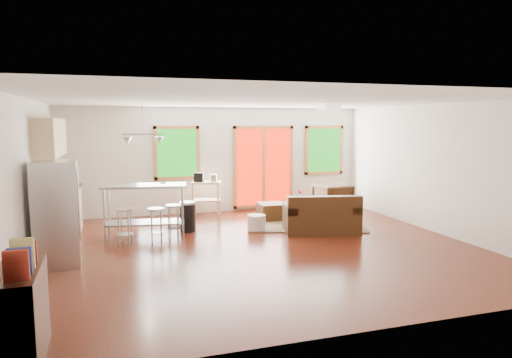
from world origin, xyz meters
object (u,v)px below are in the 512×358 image
object	(u,v)px
loveseat	(321,217)
refrigerator	(57,214)
island	(145,201)
kitchen_cart	(205,187)
armchair	(332,197)
rug	(305,223)
coffee_table	(317,204)
ottoman	(271,212)

from	to	relation	value
loveseat	refrigerator	bearing A→B (deg)	-158.09
island	kitchen_cart	distance (m)	2.15
armchair	rug	bearing A→B (deg)	33.81
coffee_table	kitchen_cart	world-z (taller)	kitchen_cart
coffee_table	ottoman	distance (m)	1.07
rug	loveseat	bearing A→B (deg)	-92.28
coffee_table	refrigerator	xyz separation A→B (m)	(-5.33, -1.93, 0.46)
loveseat	refrigerator	xyz separation A→B (m)	(-4.87, -0.73, 0.51)
coffee_table	island	bearing A→B (deg)	-173.77
loveseat	coffee_table	distance (m)	1.29
ottoman	refrigerator	distance (m)	4.85
ottoman	kitchen_cart	xyz separation A→B (m)	(-1.36, 0.88, 0.52)
kitchen_cart	loveseat	bearing A→B (deg)	-50.19
rug	ottoman	distance (m)	0.84
coffee_table	ottoman	xyz separation A→B (m)	(-1.03, 0.23, -0.16)
island	coffee_table	bearing A→B (deg)	6.23
rug	refrigerator	size ratio (longest dim) A/B	1.50
loveseat	island	world-z (taller)	island
rug	refrigerator	xyz separation A→B (m)	(-4.90, -1.61, 0.80)
ottoman	armchair	bearing A→B (deg)	10.99
rug	island	distance (m)	3.54
loveseat	coffee_table	bearing A→B (deg)	82.49
armchair	kitchen_cart	xyz separation A→B (m)	(-3.07, 0.54, 0.31)
refrigerator	kitchen_cart	bearing A→B (deg)	42.87
refrigerator	kitchen_cart	xyz separation A→B (m)	(2.94, 3.04, -0.10)
ottoman	island	size ratio (longest dim) A/B	0.34
coffee_table	refrigerator	distance (m)	5.69
rug	island	bearing A→B (deg)	-178.24
coffee_table	kitchen_cart	bearing A→B (deg)	155.04
kitchen_cart	coffee_table	bearing A→B (deg)	-24.96
armchair	ottoman	distance (m)	1.75
island	loveseat	bearing A→B (deg)	-12.72
armchair	coffee_table	bearing A→B (deg)	34.88
refrigerator	island	size ratio (longest dim) A/B	0.97
refrigerator	island	xyz separation A→B (m)	(1.43, 1.50, -0.12)
loveseat	kitchen_cart	distance (m)	3.04
ottoman	island	distance (m)	2.99
loveseat	island	xyz separation A→B (m)	(-3.44, 0.78, 0.39)
coffee_table	armchair	distance (m)	0.89
rug	loveseat	size ratio (longest dim) A/B	1.50
coffee_table	loveseat	bearing A→B (deg)	-110.95
coffee_table	rug	bearing A→B (deg)	-143.11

